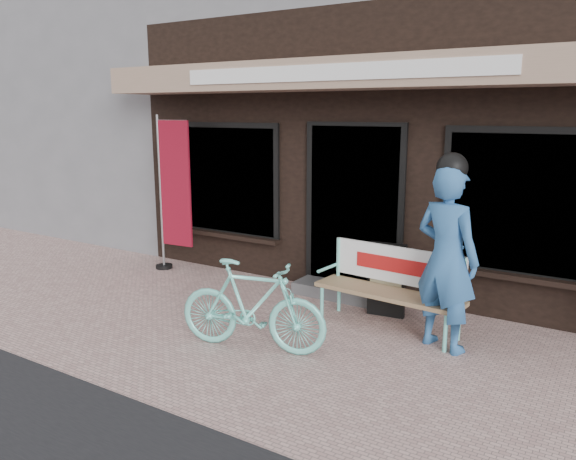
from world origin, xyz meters
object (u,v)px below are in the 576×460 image
Objects in this scene: person at (447,255)px; menu_stand at (387,279)px; nobori_red at (173,192)px; bench at (392,282)px; bicycle at (252,306)px.

person reaches higher than menu_stand.
nobori_red reaches higher than menu_stand.
person is at bearing -14.92° from bench.
bench is 3.66m from nobori_red.
menu_stand is at bearing -39.18° from bicycle.
bicycle is (-1.59, -1.05, -0.50)m from person.
bench is at bearing -11.88° from nobori_red.
person is 1.11m from menu_stand.
nobori_red is (-4.21, 0.67, 0.22)m from person.
bicycle is at bearing -122.51° from menu_stand.
person is at bearing -69.93° from bicycle.
nobori_red is 3.47m from menu_stand.
person is (0.64, -0.24, 0.44)m from bench.
person is 2.26× the size of menu_stand.
nobori_red is at bearing 178.25° from bench.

